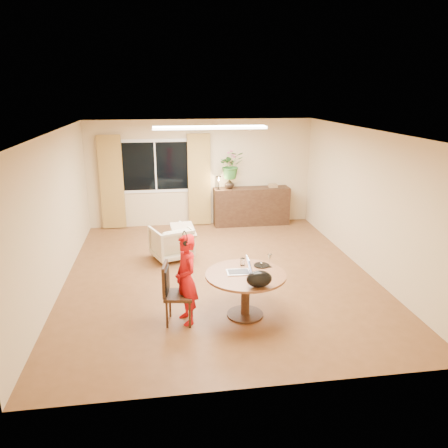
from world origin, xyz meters
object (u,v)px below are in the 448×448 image
Objects in this scene: child at (186,279)px; armchair at (171,243)px; sideboard at (251,206)px; dining_table at (246,283)px; dining_chair at (179,294)px.

armchair is at bearing 165.87° from child.
sideboard reaches higher than armchair.
dining_table reaches higher than armchair.
dining_table is 1.30× the size of dining_chair.
dining_chair is at bearing -113.61° from sideboard.
child reaches higher than armchair.
child is 2.58m from armchair.
dining_chair is 0.49× the size of sideboard.
child reaches higher than dining_chair.
armchair is (-0.03, 2.57, -0.12)m from dining_chair.
armchair is at bearing 112.14° from dining_table.
child is (-0.88, -0.05, 0.13)m from dining_table.
armchair is at bearing -134.83° from sideboard.
dining_table is 4.70m from sideboard.
dining_chair is 2.57m from armchair.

